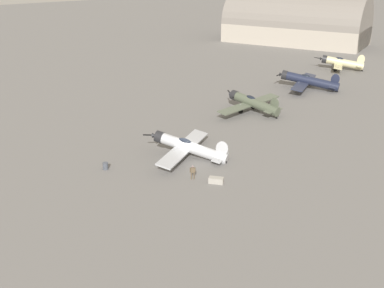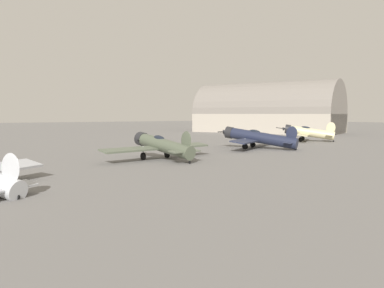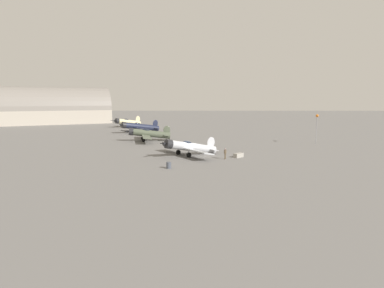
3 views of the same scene
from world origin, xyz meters
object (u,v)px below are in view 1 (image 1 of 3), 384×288
object	(u,v)px
airplane_far_line	(308,81)
fuel_drum	(105,166)
ground_crew_mechanic	(193,171)
equipment_crate	(216,180)
airplane_foreground	(188,147)
airplane_mid_apron	(252,103)
airplane_outer_stand	(341,62)

from	to	relation	value
airplane_far_line	fuel_drum	world-z (taller)	airplane_far_line
ground_crew_mechanic	equipment_crate	xyz separation A→B (m)	(1.55, -2.17, -0.67)
airplane_foreground	airplane_mid_apron	world-z (taller)	airplane_mid_apron
airplane_outer_stand	fuel_drum	size ratio (longest dim) A/B	10.86
airplane_foreground	airplane_mid_apron	bearing A→B (deg)	-97.21
airplane_far_line	airplane_outer_stand	distance (m)	18.40
airplane_outer_stand	equipment_crate	distance (m)	60.95
airplane_outer_stand	equipment_crate	bearing A→B (deg)	78.69
airplane_foreground	airplane_far_line	bearing A→B (deg)	-102.48
airplane_outer_stand	equipment_crate	xyz separation A→B (m)	(-54.07, -28.11, -1.29)
airplane_mid_apron	ground_crew_mechanic	world-z (taller)	airplane_mid_apron
airplane_far_line	equipment_crate	xyz separation A→B (m)	(-36.94, -21.38, -1.25)
airplane_far_line	equipment_crate	size ratio (longest dim) A/B	7.16
airplane_far_line	equipment_crate	world-z (taller)	airplane_far_line
airplane_far_line	airplane_foreground	bearing A→B (deg)	79.34
airplane_outer_stand	equipment_crate	world-z (taller)	airplane_outer_stand
ground_crew_mechanic	fuel_drum	xyz separation A→B (m)	(-6.61, 7.85, -0.58)
equipment_crate	fuel_drum	bearing A→B (deg)	129.19
airplane_foreground	airplane_outer_stand	bearing A→B (deg)	-102.45
ground_crew_mechanic	equipment_crate	world-z (taller)	ground_crew_mechanic
airplane_mid_apron	ground_crew_mechanic	xyz separation A→B (m)	(-21.18, -14.45, -0.58)
airplane_foreground	equipment_crate	xyz separation A→B (m)	(-1.50, -7.53, -1.04)
airplane_far_line	equipment_crate	bearing A→B (deg)	88.05
airplane_far_line	fuel_drum	bearing A→B (deg)	72.13
airplane_foreground	airplane_outer_stand	world-z (taller)	airplane_outer_stand
ground_crew_mechanic	fuel_drum	bearing A→B (deg)	-113.36
airplane_foreground	ground_crew_mechanic	size ratio (longest dim) A/B	6.82
airplane_outer_stand	fuel_drum	bearing A→B (deg)	67.43
airplane_mid_apron	airplane_far_line	bearing A→B (deg)	-86.28
equipment_crate	fuel_drum	xyz separation A→B (m)	(-8.17, 10.02, 0.09)
airplane_foreground	airplane_far_line	xyz separation A→B (m)	(35.44, 13.85, 0.21)
airplane_foreground	equipment_crate	bearing A→B (deg)	134.89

